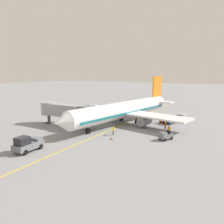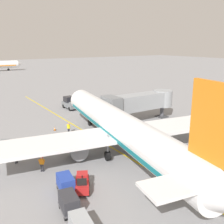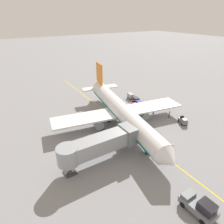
{
  "view_description": "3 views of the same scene",
  "coord_description": "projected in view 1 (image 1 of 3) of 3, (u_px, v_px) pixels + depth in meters",
  "views": [
    {
      "loc": [
        -22.54,
        42.57,
        11.66
      ],
      "look_at": [
        0.4,
        3.9,
        3.49
      ],
      "focal_mm": 34.87,
      "sensor_mm": 36.0,
      "label": 1
    },
    {
      "loc": [
        -17.01,
        -25.54,
        12.96
      ],
      "look_at": [
        3.03,
        4.85,
        3.29
      ],
      "focal_mm": 41.41,
      "sensor_mm": 36.0,
      "label": 2
    },
    {
      "loc": [
        22.04,
        30.3,
        22.36
      ],
      "look_at": [
        2.16,
        -1.75,
        3.3
      ],
      "focal_mm": 31.23,
      "sensor_mm": 36.0,
      "label": 3
    }
  ],
  "objects": [
    {
      "name": "baggage_cart_front",
      "position": [
        170.0,
        120.0,
        49.75
      ],
      "size": [
        1.61,
        2.97,
        1.58
      ],
      "color": "#4C4C51",
      "rests_on": "ground"
    },
    {
      "name": "parked_airliner",
      "position": [
        124.0,
        110.0,
        49.99
      ],
      "size": [
        30.45,
        37.22,
        10.63
      ],
      "color": "white",
      "rests_on": "ground"
    },
    {
      "name": "ground_crew_loader",
      "position": [
        165.0,
        125.0,
        45.32
      ],
      "size": [
        0.64,
        0.49,
        1.69
      ],
      "color": "#232328",
      "rests_on": "ground"
    },
    {
      "name": "baggage_cart_second_in_train",
      "position": [
        177.0,
        118.0,
        51.7
      ],
      "size": [
        1.61,
        2.97,
        1.58
      ],
      "color": "#4C4C51",
      "rests_on": "ground"
    },
    {
      "name": "jet_bridge",
      "position": [
        65.0,
        110.0,
        47.79
      ],
      "size": [
        13.68,
        3.5,
        4.98
      ],
      "color": "#93999E",
      "rests_on": "ground"
    },
    {
      "name": "ground_plane",
      "position": [
        122.0,
        125.0,
        49.42
      ],
      "size": [
        400.0,
        400.0,
        0.0
      ],
      "primitive_type": "plane",
      "color": "gray"
    },
    {
      "name": "gate_lead_in_line",
      "position": [
        122.0,
        125.0,
        49.42
      ],
      "size": [
        0.24,
        80.0,
        0.01
      ],
      "primitive_type": "cube",
      "color": "gold",
      "rests_on": "ground"
    },
    {
      "name": "pushback_tractor",
      "position": [
        27.0,
        144.0,
        32.57
      ],
      "size": [
        2.32,
        4.46,
        2.4
      ],
      "color": "slate",
      "rests_on": "ground"
    },
    {
      "name": "baggage_cart_third_in_train",
      "position": [
        182.0,
        116.0,
        54.0
      ],
      "size": [
        1.61,
        2.97,
        1.58
      ],
      "color": "#4C4C51",
      "rests_on": "ground"
    },
    {
      "name": "safety_cone_nose_left",
      "position": [
        112.0,
        138.0,
        38.42
      ],
      "size": [
        0.36,
        0.36,
        0.59
      ],
      "color": "black",
      "rests_on": "ground"
    },
    {
      "name": "ground_crew_wing_walker",
      "position": [
        113.0,
        130.0,
        41.07
      ],
      "size": [
        0.36,
        0.71,
        1.69
      ],
      "color": "#232328",
      "rests_on": "ground"
    },
    {
      "name": "baggage_tug_trailing",
      "position": [
        165.0,
        120.0,
        50.98
      ],
      "size": [
        2.23,
        2.77,
        1.62
      ],
      "color": "#B21E1E",
      "rests_on": "ground"
    },
    {
      "name": "ground_crew_marshaller",
      "position": [
        169.0,
        129.0,
        41.48
      ],
      "size": [
        0.69,
        0.4,
        1.69
      ],
      "color": "#232328",
      "rests_on": "ground"
    },
    {
      "name": "baggage_tug_lead",
      "position": [
        166.0,
        136.0,
        38.11
      ],
      "size": [
        2.11,
        2.77,
        1.62
      ],
      "color": "slate",
      "rests_on": "ground"
    }
  ]
}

